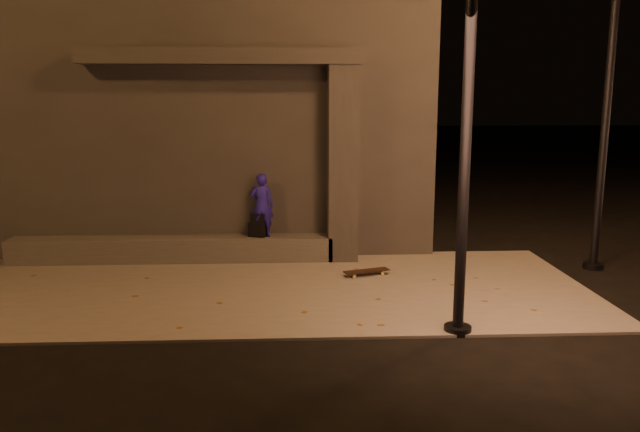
{
  "coord_description": "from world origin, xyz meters",
  "views": [
    {
      "loc": [
        0.74,
        -7.74,
        3.07
      ],
      "look_at": [
        1.2,
        2.0,
        1.21
      ],
      "focal_mm": 35.0,
      "sensor_mm": 36.0,
      "label": 1
    }
  ],
  "objects_px": {
    "street_lamp_0": "(471,15)",
    "backpack": "(258,228)",
    "skateboarder": "(262,205)",
    "column": "(343,165)",
    "skateboard": "(367,271)"
  },
  "relations": [
    {
      "from": "skateboarder",
      "to": "skateboard",
      "type": "bearing_deg",
      "value": 151.44
    },
    {
      "from": "backpack",
      "to": "street_lamp_0",
      "type": "bearing_deg",
      "value": -32.02
    },
    {
      "from": "street_lamp_0",
      "to": "backpack",
      "type": "bearing_deg",
      "value": 126.69
    },
    {
      "from": "skateboard",
      "to": "street_lamp_0",
      "type": "xyz_separation_m",
      "value": [
        0.89,
        -2.63,
        3.93
      ]
    },
    {
      "from": "skateboard",
      "to": "street_lamp_0",
      "type": "distance_m",
      "value": 4.81
    },
    {
      "from": "column",
      "to": "skateboard",
      "type": "distance_m",
      "value": 2.1
    },
    {
      "from": "skateboarder",
      "to": "skateboard",
      "type": "xyz_separation_m",
      "value": [
        1.84,
        -1.15,
        -0.98
      ]
    },
    {
      "from": "street_lamp_0",
      "to": "column",
      "type": "bearing_deg",
      "value": 107.92
    },
    {
      "from": "skateboarder",
      "to": "skateboard",
      "type": "relative_size",
      "value": 1.44
    },
    {
      "from": "backpack",
      "to": "street_lamp_0",
      "type": "distance_m",
      "value": 5.81
    },
    {
      "from": "skateboarder",
      "to": "street_lamp_0",
      "type": "xyz_separation_m",
      "value": [
        2.73,
        -3.78,
        2.95
      ]
    },
    {
      "from": "column",
      "to": "skateboard",
      "type": "bearing_deg",
      "value": -74.06
    },
    {
      "from": "skateboarder",
      "to": "skateboard",
      "type": "distance_m",
      "value": 2.38
    },
    {
      "from": "column",
      "to": "street_lamp_0",
      "type": "xyz_separation_m",
      "value": [
        1.22,
        -3.78,
        2.2
      ]
    },
    {
      "from": "backpack",
      "to": "skateboard",
      "type": "relative_size",
      "value": 0.54
    }
  ]
}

